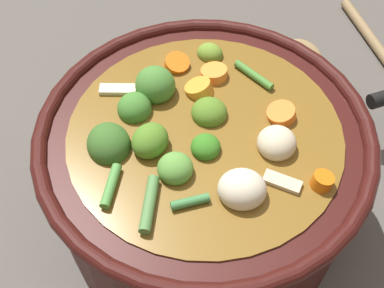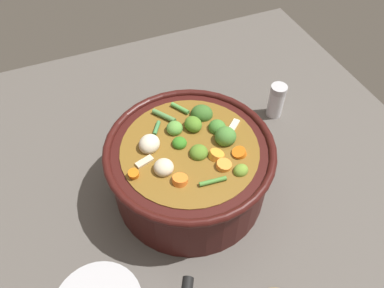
{
  "view_description": "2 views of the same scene",
  "coord_description": "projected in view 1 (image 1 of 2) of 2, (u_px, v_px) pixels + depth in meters",
  "views": [
    {
      "loc": [
        -0.22,
        -0.18,
        0.49
      ],
      "look_at": [
        -0.01,
        0.01,
        0.11
      ],
      "focal_mm": 46.32,
      "sensor_mm": 36.0,
      "label": 1
    },
    {
      "loc": [
        0.4,
        -0.16,
        0.65
      ],
      "look_at": [
        -0.01,
        0.01,
        0.13
      ],
      "focal_mm": 34.74,
      "sensor_mm": 36.0,
      "label": 2
    }
  ],
  "objects": [
    {
      "name": "wooden_spoon",
      "position": [
        331.0,
        50.0,
        0.71
      ],
      "size": [
        0.19,
        0.19,
        0.02
      ],
      "color": "olive",
      "rests_on": "ground_plane"
    },
    {
      "name": "ground_plane",
      "position": [
        202.0,
        204.0,
        0.56
      ],
      "size": [
        1.1,
        1.1,
        0.0
      ],
      "primitive_type": "plane",
      "color": "#514C47"
    },
    {
      "name": "cooking_pot",
      "position": [
        203.0,
        168.0,
        0.5
      ],
      "size": [
        0.32,
        0.32,
        0.16
      ],
      "color": "#38110F",
      "rests_on": "ground_plane"
    }
  ]
}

